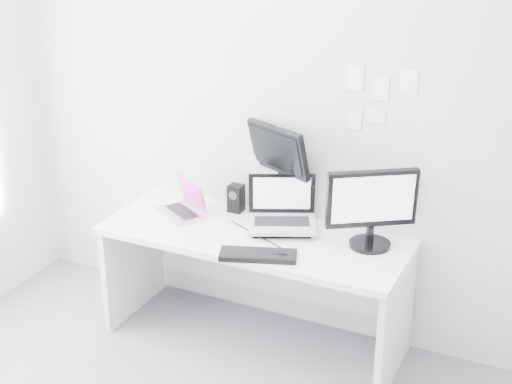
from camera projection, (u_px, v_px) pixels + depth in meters
back_wall at (280, 115)px, 4.41m from camera, size 3.60×0.00×3.60m
desk at (254, 288)px, 4.49m from camera, size 1.80×0.70×0.73m
macbook at (179, 197)px, 4.56m from camera, size 0.38×0.36×0.23m
speaker at (236, 198)px, 4.62m from camera, size 0.10×0.10×0.17m
dell_laptop at (282, 205)px, 4.32m from camera, size 0.48×0.44×0.33m
rear_monitor at (280, 170)px, 4.46m from camera, size 0.47×0.32×0.60m
samsung_monitor at (372, 208)px, 4.11m from camera, size 0.55×0.48×0.47m
keyboard at (258, 255)px, 4.06m from camera, size 0.44×0.28×0.03m
mouse at (280, 256)px, 4.05m from camera, size 0.12×0.08×0.04m
wall_note_0 at (355, 78)px, 4.12m from camera, size 0.10×0.00×0.14m
wall_note_1 at (381, 88)px, 4.08m from camera, size 0.09×0.00×0.13m
wall_note_2 at (408, 82)px, 4.00m from camera, size 0.10×0.00×0.14m
wall_note_3 at (375, 116)px, 4.15m from camera, size 0.11×0.00×0.08m
wall_note_4 at (354, 120)px, 4.21m from camera, size 0.08×0.00×0.12m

